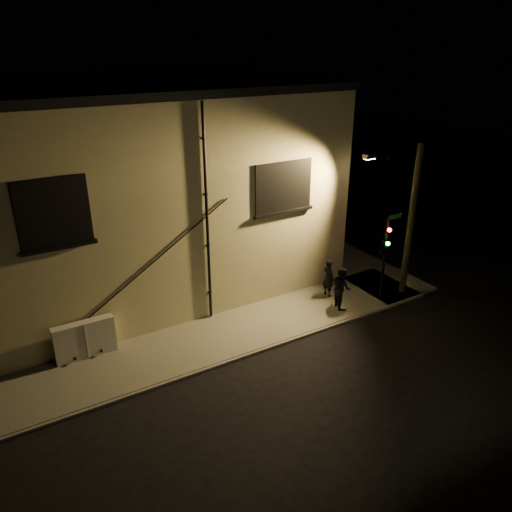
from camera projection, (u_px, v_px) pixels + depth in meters
ground at (289, 341)px, 18.62m from camera, size 90.00×90.00×0.00m
sidewalk at (257, 286)px, 22.63m from camera, size 21.00×16.00×0.12m
building at (125, 182)px, 22.53m from camera, size 16.20×12.23×8.80m
utility_cabinet at (85, 339)px, 17.27m from camera, size 2.08×0.35×1.37m
pedestrian_a at (329, 278)px, 21.37m from camera, size 0.42×0.63×1.68m
pedestrian_b at (341, 287)px, 20.41m from camera, size 0.89×1.03×1.80m
traffic_signal at (384, 245)px, 20.35m from camera, size 1.31×2.18×3.69m
streetlamp_pole at (408, 217)px, 20.66m from camera, size 2.01×1.38×6.64m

